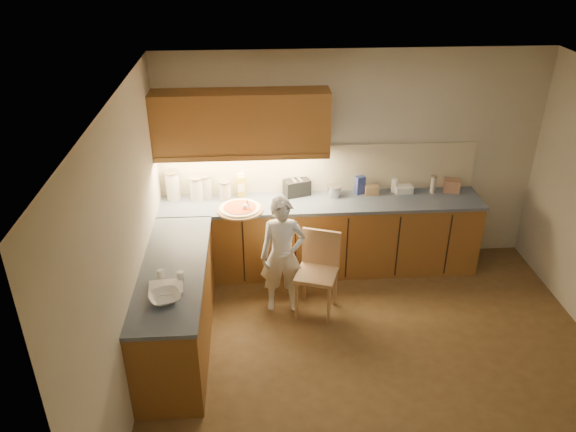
{
  "coord_description": "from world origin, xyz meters",
  "views": [
    {
      "loc": [
        -1.16,
        -4.13,
        3.83
      ],
      "look_at": [
        -0.8,
        1.2,
        1.0
      ],
      "focal_mm": 35.0,
      "sensor_mm": 36.0,
      "label": 1
    }
  ],
  "objects_px": {
    "pizza_on_board": "(240,209)",
    "oil_jug": "(241,186)",
    "wooden_chair": "(318,267)",
    "toaster": "(297,187)",
    "child": "(283,255)"
  },
  "relations": [
    {
      "from": "oil_jug",
      "to": "toaster",
      "type": "height_order",
      "value": "oil_jug"
    },
    {
      "from": "wooden_chair",
      "to": "oil_jug",
      "type": "height_order",
      "value": "oil_jug"
    },
    {
      "from": "pizza_on_board",
      "to": "oil_jug",
      "type": "height_order",
      "value": "oil_jug"
    },
    {
      "from": "oil_jug",
      "to": "toaster",
      "type": "xyz_separation_m",
      "value": [
        0.66,
        -0.01,
        -0.04
      ]
    },
    {
      "from": "child",
      "to": "wooden_chair",
      "type": "xyz_separation_m",
      "value": [
        0.38,
        -0.05,
        -0.13
      ]
    },
    {
      "from": "wooden_chair",
      "to": "toaster",
      "type": "bearing_deg",
      "value": 118.17
    },
    {
      "from": "pizza_on_board",
      "to": "oil_jug",
      "type": "relative_size",
      "value": 1.77
    },
    {
      "from": "child",
      "to": "wooden_chair",
      "type": "height_order",
      "value": "child"
    },
    {
      "from": "child",
      "to": "oil_jug",
      "type": "bearing_deg",
      "value": 114.76
    },
    {
      "from": "child",
      "to": "wooden_chair",
      "type": "distance_m",
      "value": 0.4
    },
    {
      "from": "wooden_chair",
      "to": "oil_jug",
      "type": "distance_m",
      "value": 1.39
    },
    {
      "from": "oil_jug",
      "to": "toaster",
      "type": "relative_size",
      "value": 0.87
    },
    {
      "from": "oil_jug",
      "to": "wooden_chair",
      "type": "bearing_deg",
      "value": -50.85
    },
    {
      "from": "pizza_on_board",
      "to": "oil_jug",
      "type": "distance_m",
      "value": 0.39
    },
    {
      "from": "child",
      "to": "oil_jug",
      "type": "height_order",
      "value": "child"
    }
  ]
}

